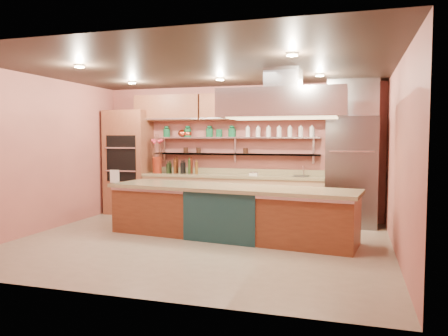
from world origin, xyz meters
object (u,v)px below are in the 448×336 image
(kitchen_scale, at_px, (254,173))
(copper_kettle, at_px, (182,133))
(flower_vase, at_px, (157,165))
(refrigerator, at_px, (351,172))
(green_canister, at_px, (219,133))
(island, at_px, (229,212))

(kitchen_scale, xyz_separation_m, copper_kettle, (-1.65, 0.22, 0.82))
(flower_vase, relative_size, copper_kettle, 1.76)
(refrigerator, height_order, flower_vase, refrigerator)
(green_canister, bearing_deg, copper_kettle, 180.00)
(refrigerator, xyz_separation_m, flower_vase, (-4.08, 0.01, 0.06))
(refrigerator, bearing_deg, flower_vase, 179.86)
(copper_kettle, bearing_deg, green_canister, 0.00)
(copper_kettle, distance_m, green_canister, 0.84)
(refrigerator, bearing_deg, copper_kettle, 176.32)
(green_canister, bearing_deg, kitchen_scale, -15.20)
(flower_vase, distance_m, copper_kettle, 0.89)
(kitchen_scale, bearing_deg, island, -110.13)
(refrigerator, xyz_separation_m, copper_kettle, (-3.57, 0.23, 0.75))
(flower_vase, bearing_deg, refrigerator, -0.14)
(island, height_order, kitchen_scale, kitchen_scale)
(flower_vase, height_order, green_canister, green_canister)
(kitchen_scale, relative_size, copper_kettle, 0.84)
(copper_kettle, bearing_deg, kitchen_scale, -7.58)
(refrigerator, xyz_separation_m, island, (-1.97, -1.63, -0.61))
(island, distance_m, kitchen_scale, 1.73)
(refrigerator, bearing_deg, green_canister, 175.18)
(island, relative_size, kitchen_scale, 25.03)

